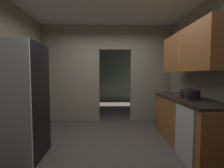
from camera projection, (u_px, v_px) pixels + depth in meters
ground at (108, 148)px, 2.90m from camera, size 20.00×20.00×0.00m
kitchen_overhead_slab at (108, 5)px, 3.26m from camera, size 4.11×7.53×0.06m
kitchen_partition at (106, 71)px, 4.57m from camera, size 3.71×0.12×2.76m
adjoining_room_shell at (107, 74)px, 6.92m from camera, size 3.71×3.55×2.76m
refrigerator at (17, 102)px, 2.48m from camera, size 0.78×0.74×1.84m
lower_cabinet_run at (187, 121)px, 3.00m from camera, size 0.68×1.91×0.91m
dishwasher at (184, 134)px, 2.45m from camera, size 0.02×0.56×0.85m
upper_cabinet_counterside at (189, 51)px, 2.92m from camera, size 0.36×1.72×0.76m
boombox at (190, 94)px, 2.84m from camera, size 0.20×0.35×0.19m
book_stack at (179, 95)px, 3.17m from camera, size 0.14×0.16×0.04m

